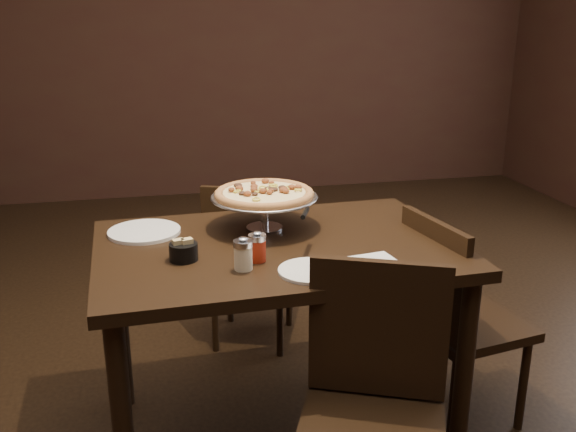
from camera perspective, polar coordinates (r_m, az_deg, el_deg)
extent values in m
cube|color=black|center=(2.77, 0.21, -17.93)|extent=(6.00, 7.00, 0.02)
cube|color=black|center=(5.72, -7.88, 15.71)|extent=(6.00, 0.02, 2.80)
cube|color=black|center=(2.32, -0.94, -2.95)|extent=(1.32, 0.90, 0.04)
cylinder|color=black|center=(2.13, -14.46, -17.94)|extent=(0.06, 0.06, 0.76)
cylinder|color=black|center=(2.39, 15.34, -13.68)|extent=(0.06, 0.06, 0.76)
cylinder|color=black|center=(2.76, -14.69, -9.14)|extent=(0.06, 0.06, 0.76)
cylinder|color=black|center=(2.97, 8.41, -6.73)|extent=(0.06, 0.06, 0.76)
cylinder|color=silver|center=(2.47, -2.09, -1.03)|extent=(0.14, 0.14, 0.01)
cylinder|color=silver|center=(2.45, -2.11, 0.26)|extent=(0.03, 0.03, 0.11)
cylinder|color=silver|center=(2.43, -2.12, 1.56)|extent=(0.10, 0.10, 0.01)
cylinder|color=#A9A9AF|center=(2.43, -2.12, 1.69)|extent=(0.40, 0.40, 0.01)
torus|color=#A9A9AF|center=(2.43, -2.12, 1.71)|extent=(0.41, 0.41, 0.01)
cylinder|color=#965C2D|center=(2.43, -2.13, 1.89)|extent=(0.37, 0.37, 0.01)
torus|color=#965C2D|center=(2.42, -2.13, 1.98)|extent=(0.38, 0.38, 0.03)
cylinder|color=#E5BF7D|center=(2.42, -2.13, 2.10)|extent=(0.31, 0.31, 0.01)
cylinder|color=#F6E8BF|center=(2.08, -4.00, -3.73)|extent=(0.06, 0.06, 0.08)
cylinder|color=silver|center=(2.06, -4.03, -2.45)|extent=(0.06, 0.06, 0.02)
ellipsoid|color=silver|center=(2.05, -4.04, -2.03)|extent=(0.03, 0.03, 0.01)
cylinder|color=maroon|center=(2.14, -2.74, -3.08)|extent=(0.06, 0.06, 0.08)
cylinder|color=silver|center=(2.13, -2.76, -1.91)|extent=(0.06, 0.06, 0.02)
ellipsoid|color=silver|center=(2.12, -2.76, -1.52)|extent=(0.03, 0.03, 0.01)
cylinder|color=black|center=(2.18, -9.27, -3.15)|extent=(0.10, 0.10, 0.06)
cube|color=#D5BA7B|center=(2.17, -9.71, -2.85)|extent=(0.04, 0.04, 0.06)
cube|color=#D5BA7B|center=(2.18, -8.95, -2.80)|extent=(0.04, 0.04, 0.06)
cube|color=silver|center=(2.14, 7.80, -4.17)|extent=(0.16, 0.16, 0.02)
cylinder|color=white|center=(2.47, -12.66, -1.36)|extent=(0.27, 0.27, 0.01)
cylinder|color=white|center=(2.06, 2.04, -4.88)|extent=(0.21, 0.21, 0.01)
cone|color=silver|center=(2.21, 1.53, 0.17)|extent=(0.13, 0.13, 0.00)
cylinder|color=black|center=(2.21, 1.53, 0.23)|extent=(0.06, 0.11, 0.02)
cube|color=black|center=(3.19, -3.14, -4.30)|extent=(0.51, 0.51, 0.04)
cube|color=black|center=(2.94, -3.90, -1.36)|extent=(0.38, 0.17, 0.41)
cylinder|color=black|center=(3.39, 0.12, -6.74)|extent=(0.03, 0.03, 0.39)
cylinder|color=black|center=(3.45, -5.18, -6.39)|extent=(0.03, 0.03, 0.39)
cylinder|color=black|center=(3.11, -0.73, -9.19)|extent=(0.03, 0.03, 0.39)
cylinder|color=black|center=(3.17, -6.52, -8.75)|extent=(0.03, 0.03, 0.39)
cube|color=black|center=(2.00, 8.03, -9.88)|extent=(0.40, 0.20, 0.44)
cube|color=black|center=(2.67, 15.63, -9.24)|extent=(0.47, 0.47, 0.04)
cube|color=black|center=(2.47, 12.69, -5.11)|extent=(0.10, 0.41, 0.43)
cylinder|color=black|center=(2.77, 20.17, -13.90)|extent=(0.04, 0.04, 0.40)
cylinder|color=black|center=(2.98, 15.89, -11.04)|extent=(0.04, 0.04, 0.40)
cylinder|color=black|center=(2.58, 14.49, -15.84)|extent=(0.04, 0.04, 0.40)
cylinder|color=black|center=(2.81, 10.41, -12.55)|extent=(0.04, 0.04, 0.40)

